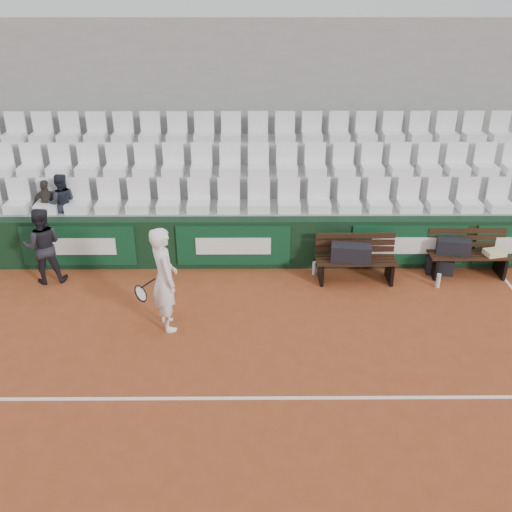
{
  "coord_description": "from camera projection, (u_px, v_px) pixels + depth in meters",
  "views": [
    {
      "loc": [
        0.18,
        -6.15,
        5.24
      ],
      "look_at": [
        0.23,
        2.4,
        1.0
      ],
      "focal_mm": 40.0,
      "sensor_mm": 36.0,
      "label": 1
    }
  ],
  "objects": [
    {
      "name": "sports_bag_right",
      "position": [
        453.0,
        246.0,
        10.84
      ],
      "size": [
        0.66,
        0.41,
        0.29
      ],
      "primitive_type": "cube",
      "rotation": [
        0.0,
        0.0,
        -0.22
      ],
      "color": "black",
      "rests_on": "bench_right"
    },
    {
      "name": "tennis_player",
      "position": [
        164.0,
        279.0,
        9.06
      ],
      "size": [
        0.82,
        0.76,
        1.77
      ],
      "color": "white",
      "rests_on": "ground"
    },
    {
      "name": "grandstand_tier_front",
      "position": [
        244.0,
        230.0,
        11.76
      ],
      "size": [
        18.0,
        0.95,
        1.0
      ],
      "primitive_type": "cube",
      "color": "gray",
      "rests_on": "ground"
    },
    {
      "name": "bench_left",
      "position": [
        355.0,
        270.0,
        10.76
      ],
      "size": [
        1.5,
        0.56,
        0.45
      ],
      "primitive_type": "cube",
      "color": "black",
      "rests_on": "ground"
    },
    {
      "name": "spectator_c",
      "position": [
        59.0,
        181.0,
        11.14
      ],
      "size": [
        0.68,
        0.58,
        1.2
      ],
      "primitive_type": "imported",
      "rotation": [
        0.0,
        0.0,
        3.39
      ],
      "color": "black",
      "rests_on": "grandstand_tier_front"
    },
    {
      "name": "sports_bag_left",
      "position": [
        351.0,
        253.0,
        10.54
      ],
      "size": [
        0.77,
        0.42,
        0.31
      ],
      "primitive_type": "cube",
      "rotation": [
        0.0,
        0.0,
        -0.15
      ],
      "color": "black",
      "rests_on": "bench_left"
    },
    {
      "name": "grandstand_tier_mid",
      "position": [
        245.0,
        203.0,
        12.51
      ],
      "size": [
        18.0,
        0.95,
        1.45
      ],
      "primitive_type": "cube",
      "color": "gray",
      "rests_on": "ground"
    },
    {
      "name": "court_baseline",
      "position": [
        240.0,
        398.0,
        7.84
      ],
      "size": [
        18.0,
        0.06,
        0.01
      ],
      "primitive_type": "cube",
      "color": "white",
      "rests_on": "ground"
    },
    {
      "name": "bench_right",
      "position": [
        467.0,
        264.0,
        10.96
      ],
      "size": [
        1.5,
        0.56,
        0.45
      ],
      "primitive_type": "cube",
      "color": "#311B0E",
      "rests_on": "ground"
    },
    {
      "name": "seat_row_mid",
      "position": [
        244.0,
        160.0,
        11.89
      ],
      "size": [
        11.9,
        0.44,
        0.63
      ],
      "primitive_type": "cube",
      "color": "white",
      "rests_on": "grandstand_tier_mid"
    },
    {
      "name": "grandstand_rear_wall",
      "position": [
        245.0,
        119.0,
        13.27
      ],
      "size": [
        18.0,
        0.3,
        4.4
      ],
      "primitive_type": "cube",
      "color": "gray",
      "rests_on": "ground"
    },
    {
      "name": "seat_row_front",
      "position": [
        244.0,
        196.0,
        11.24
      ],
      "size": [
        11.9,
        0.44,
        0.63
      ],
      "primitive_type": "cube",
      "color": "white",
      "rests_on": "grandstand_tier_front"
    },
    {
      "name": "water_bottle_near",
      "position": [
        314.0,
        268.0,
        11.03
      ],
      "size": [
        0.07,
        0.07,
        0.27
      ],
      "primitive_type": "cylinder",
      "color": "silver",
      "rests_on": "ground"
    },
    {
      "name": "water_bottle_far",
      "position": [
        438.0,
        281.0,
        10.56
      ],
      "size": [
        0.08,
        0.08,
        0.28
      ],
      "primitive_type": "cylinder",
      "color": "silver",
      "rests_on": "ground"
    },
    {
      "name": "towel",
      "position": [
        495.0,
        253.0,
        10.8
      ],
      "size": [
        0.42,
        0.35,
        0.1
      ],
      "primitive_type": "cube",
      "rotation": [
        0.0,
        0.0,
        0.23
      ],
      "color": "beige",
      "rests_on": "bench_right"
    },
    {
      "name": "sports_bag_ground",
      "position": [
        439.0,
        266.0,
        11.08
      ],
      "size": [
        0.55,
        0.39,
        0.31
      ],
      "primitive_type": "cube",
      "rotation": [
        0.0,
        0.0,
        -0.16
      ],
      "color": "black",
      "rests_on": "ground"
    },
    {
      "name": "grandstand_tier_back",
      "position": [
        245.0,
        179.0,
        13.26
      ],
      "size": [
        18.0,
        0.95,
        1.9
      ],
      "primitive_type": "cube",
      "color": "gray",
      "rests_on": "ground"
    },
    {
      "name": "ball_kid",
      "position": [
        43.0,
        246.0,
        10.52
      ],
      "size": [
        0.82,
        0.7,
        1.47
      ],
      "primitive_type": "imported",
      "rotation": [
        0.0,
        0.0,
        3.36
      ],
      "color": "black",
      "rests_on": "ground"
    },
    {
      "name": "ground",
      "position": [
        240.0,
        398.0,
        7.84
      ],
      "size": [
        80.0,
        80.0,
        0.0
      ],
      "primitive_type": "plane",
      "color": "#974422",
      "rests_on": "ground"
    },
    {
      "name": "spectator_b",
      "position": [
        44.0,
        185.0,
        11.17
      ],
      "size": [
        0.64,
        0.29,
        1.08
      ],
      "primitive_type": "imported",
      "rotation": [
        0.0,
        0.0,
        3.09
      ],
      "color": "#352F2A",
      "rests_on": "grandstand_tier_front"
    },
    {
      "name": "back_barrier",
      "position": [
        247.0,
        243.0,
        11.19
      ],
      "size": [
        18.0,
        0.34,
        1.0
      ],
      "color": "black",
      "rests_on": "ground"
    },
    {
      "name": "seat_row_back",
      "position": [
        244.0,
        127.0,
        12.54
      ],
      "size": [
        11.9,
        0.44,
        0.63
      ],
      "primitive_type": "cube",
      "color": "silver",
      "rests_on": "grandstand_tier_back"
    }
  ]
}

